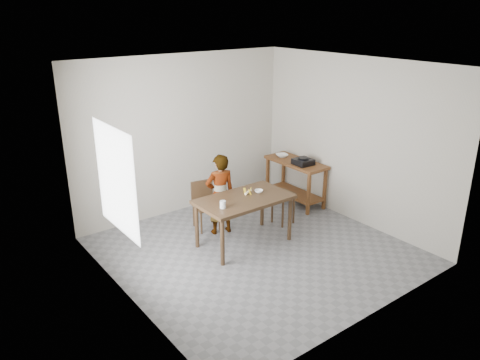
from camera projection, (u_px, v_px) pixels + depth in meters
floor at (256, 252)px, 6.93m from camera, size 4.00×4.00×0.04m
ceiling at (259, 63)px, 5.98m from camera, size 4.00×4.00×0.04m
wall_back at (183, 134)px, 7.96m from camera, size 4.00×0.04×2.70m
wall_front at (378, 212)px, 4.95m from camera, size 4.00×0.04×2.70m
wall_left at (120, 198)px, 5.31m from camera, size 0.04×4.00×2.70m
wall_right at (354, 141)px, 7.60m from camera, size 0.04×4.00×2.70m
window_pane at (116, 180)px, 5.44m from camera, size 0.02×1.10×1.30m
dining_table at (244, 221)px, 7.02m from camera, size 1.40×0.80×0.75m
prep_counter at (295, 182)px, 8.51m from camera, size 0.50×1.20×0.80m
child at (220, 194)px, 7.27m from camera, size 0.53×0.41×1.30m
dining_chair at (206, 206)px, 7.51m from camera, size 0.43×0.43×0.77m
stool at (283, 208)px, 7.73m from camera, size 0.31×0.31×0.54m
glass_tumbler at (223, 205)px, 6.52m from camera, size 0.11×0.11×0.11m
small_bowl at (259, 191)px, 7.08m from camera, size 0.14×0.14×0.04m
banana at (248, 192)px, 7.03m from camera, size 0.21×0.18×0.06m
serving_bowl at (282, 156)px, 8.58m from camera, size 0.28×0.28×0.05m
gas_burner at (303, 162)px, 8.16m from camera, size 0.32×0.32×0.10m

